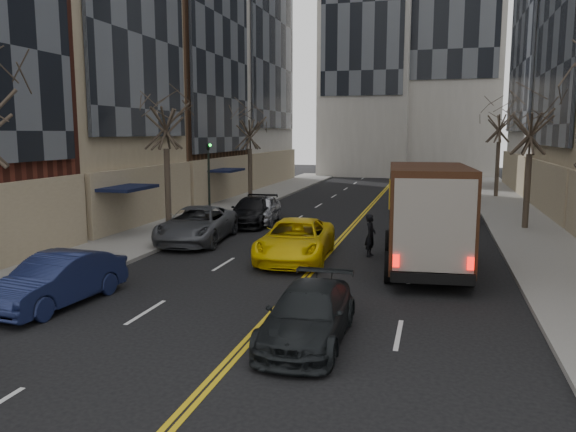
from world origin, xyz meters
The scene contains 18 objects.
sidewalk_left centered at (-9.00, 27.00, 0.07)m, with size 4.00×66.00×0.15m, color slate.
sidewalk_right centered at (9.00, 27.00, 0.07)m, with size 4.00×66.00×0.15m, color slate.
tree_lf_mid centered at (-8.80, 20.00, 6.60)m, with size 3.20×3.20×8.91m.
tree_lf_far centered at (-8.80, 33.00, 6.02)m, with size 3.20×3.20×8.12m.
tree_rt_mid centered at (8.80, 25.00, 6.17)m, with size 3.20×3.20×8.32m.
tree_rt_far centered at (8.80, 40.00, 6.74)m, with size 3.20×3.20×9.11m.
traffic_signal centered at (-7.39, 22.00, 2.82)m, with size 0.29×0.26×4.70m.
ups_truck centered at (3.99, 14.93, 1.94)m, with size 3.33×7.24×3.86m.
observer_sedan centered at (1.41, 7.01, 0.66)m, with size 1.90×4.59×1.33m.
taxi centered at (-1.03, 15.50, 0.79)m, with size 2.62×5.69×1.58m, color yellow.
pedestrian centered at (1.78, 16.84, 0.86)m, with size 0.63×0.41×1.73m, color black.
parked_lf_b centered at (-6.30, 7.93, 0.75)m, with size 1.60×4.58×1.51m, color #131B3E.
parked_lf_c centered at (-6.30, 17.84, 0.80)m, with size 2.67×5.79×1.61m, color #4B4D52.
parked_lf_d centered at (-5.36, 23.13, 0.74)m, with size 2.08×5.11×1.48m, color black.
parked_lf_e centered at (-5.10, 23.86, 0.77)m, with size 1.81×4.51×1.54m, color #B5B6BD.
parked_rt_a centered at (5.55, 26.22, 0.70)m, with size 1.47×4.22×1.39m, color #46474D.
parked_rt_b centered at (5.10, 33.00, 0.74)m, with size 2.47×5.35×1.49m, color #A2A3A9.
parked_rt_c centered at (5.86, 35.47, 0.80)m, with size 2.24×5.51×1.60m, color black.
Camera 1 is at (4.25, -5.69, 5.01)m, focal length 35.00 mm.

